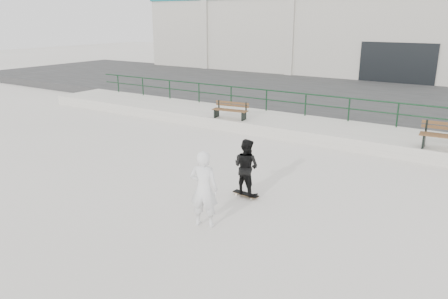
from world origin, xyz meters
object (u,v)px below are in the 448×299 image
Objects in this scene: bench_left at (231,110)px; skateboard at (246,194)px; seated_skater at (204,189)px; standing_skater at (246,167)px.

bench_left is 2.08× the size of skateboard.
skateboard is 0.42× the size of seated_skater.
standing_skater reaches higher than skateboard.
standing_skater is (4.46, -6.23, 0.02)m from bench_left.
bench_left is 1.05× the size of standing_skater.
skateboard is at bearing -61.34° from bench_left.
seated_skater is at bearing -82.71° from skateboard.
seated_skater is (0.06, -2.07, 0.87)m from skateboard.
seated_skater is at bearing 98.43° from standing_skater.
bench_left is 0.88× the size of seated_skater.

